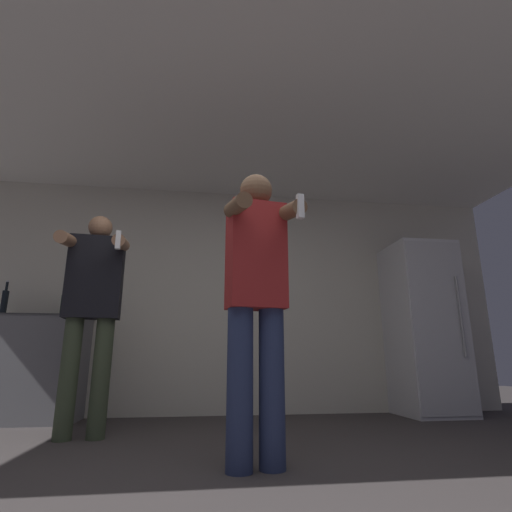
{
  "coord_description": "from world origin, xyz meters",
  "views": [
    {
      "loc": [
        -0.09,
        -1.8,
        0.57
      ],
      "look_at": [
        0.24,
        0.51,
        1.18
      ],
      "focal_mm": 28.0,
      "sensor_mm": 36.0,
      "label": 1
    }
  ],
  "objects": [
    {
      "name": "refrigerator",
      "position": [
        2.42,
        2.4,
        0.93
      ],
      "size": [
        0.67,
        0.71,
        1.87
      ],
      "color": "silver",
      "rests_on": "ground_plane"
    },
    {
      "name": "ceiling_slab",
      "position": [
        0.0,
        1.37,
        2.57
      ],
      "size": [
        7.0,
        3.26,
        0.05
      ],
      "color": "silver",
      "rests_on": "wall_back"
    },
    {
      "name": "person_woman_foreground",
      "position": [
        0.24,
        0.5,
        0.94
      ],
      "size": [
        0.46,
        0.48,
        1.71
      ],
      "color": "navy",
      "rests_on": "ground_plane"
    },
    {
      "name": "person_man_side",
      "position": [
        -0.94,
        1.53,
        1.02
      ],
      "size": [
        0.53,
        0.55,
        1.75
      ],
      "color": "#38422D",
      "rests_on": "ground_plane"
    },
    {
      "name": "bottle_short_whiskey",
      "position": [
        -2.04,
        2.53,
        1.14
      ],
      "size": [
        0.06,
        0.06,
        0.36
      ],
      "color": "black",
      "rests_on": "counter"
    },
    {
      "name": "ground_plane",
      "position": [
        0.0,
        0.0,
        0.0
      ],
      "size": [
        14.0,
        14.0,
        0.0
      ],
      "primitive_type": "plane",
      "color": "#383333"
    },
    {
      "name": "wall_back",
      "position": [
        0.0,
        2.77,
        1.27
      ],
      "size": [
        7.0,
        0.06,
        2.55
      ],
      "color": "beige",
      "rests_on": "ground_plane"
    },
    {
      "name": "bottle_tall_gin",
      "position": [
        -1.46,
        2.53,
        1.12
      ],
      "size": [
        0.08,
        0.08,
        0.32
      ],
      "color": "#194723",
      "rests_on": "counter"
    }
  ]
}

